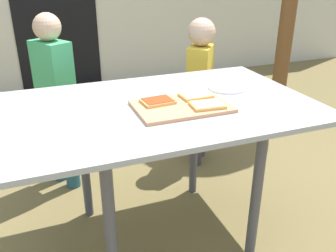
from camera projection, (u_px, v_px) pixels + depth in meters
The scene contains 9 objects.
ground_plane at pixel (162, 236), 1.98m from camera, with size 16.00×16.00×0.00m, color brown.
dining_table at pixel (161, 121), 1.70m from camera, with size 1.40×0.89×0.77m.
cutting_board at pixel (182, 106), 1.62m from camera, with size 0.41×0.28×0.02m, color tan.
pizza_slice_far_right at pixel (196, 95), 1.70m from camera, with size 0.14×0.11×0.02m.
pizza_slice_near_right at pixel (207, 105), 1.59m from camera, with size 0.15×0.12×0.02m.
pizza_slice_far_left at pixel (158, 101), 1.63m from camera, with size 0.15×0.12×0.02m.
plate_white_right at pixel (227, 88), 1.87m from camera, with size 0.19×0.19×0.01m, color white.
child_left at pixel (56, 94), 2.21m from camera, with size 0.24×0.28×1.11m.
child_right at pixel (200, 82), 2.51m from camera, with size 0.26×0.28×1.04m.
Camera 1 is at (-0.53, -1.47, 1.36)m, focal length 38.97 mm.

